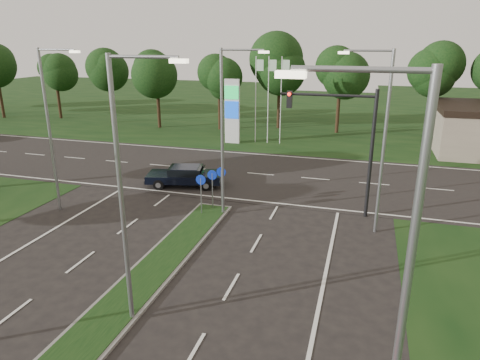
# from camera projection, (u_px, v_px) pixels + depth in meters

# --- Properties ---
(verge_far) EXTENTS (160.00, 50.00, 0.02)m
(verge_far) POSITION_uv_depth(u_px,v_px,m) (307.00, 111.00, 59.89)
(verge_far) COLOR black
(verge_far) RESTS_ON ground
(cross_road) EXTENTS (160.00, 12.00, 0.02)m
(cross_road) POSITION_uv_depth(u_px,v_px,m) (247.00, 173.00, 31.63)
(cross_road) COLOR black
(cross_road) RESTS_ON ground
(median_kerb) EXTENTS (2.00, 26.00, 0.12)m
(median_kerb) POSITION_uv_depth(u_px,v_px,m) (77.00, 352.00, 13.38)
(median_kerb) COLOR slate
(median_kerb) RESTS_ON ground
(streetlight_median_near) EXTENTS (2.53, 0.22, 9.00)m
(streetlight_median_near) POSITION_uv_depth(u_px,v_px,m) (125.00, 183.00, 13.38)
(streetlight_median_near) COLOR gray
(streetlight_median_near) RESTS_ON ground
(streetlight_median_far) EXTENTS (2.53, 0.22, 9.00)m
(streetlight_median_far) POSITION_uv_depth(u_px,v_px,m) (226.00, 125.00, 22.50)
(streetlight_median_far) COLOR gray
(streetlight_median_far) RESTS_ON ground
(streetlight_left_far) EXTENTS (2.53, 0.22, 9.00)m
(streetlight_left_far) POSITION_uv_depth(u_px,v_px,m) (51.00, 123.00, 23.18)
(streetlight_left_far) COLOR gray
(streetlight_left_far) RESTS_ON ground
(streetlight_right_far) EXTENTS (2.53, 0.22, 9.00)m
(streetlight_right_far) POSITION_uv_depth(u_px,v_px,m) (381.00, 134.00, 20.39)
(streetlight_right_far) COLOR gray
(streetlight_right_far) RESTS_ON ground
(streetlight_right_near) EXTENTS (2.53, 0.22, 9.00)m
(streetlight_right_near) POSITION_uv_depth(u_px,v_px,m) (394.00, 291.00, 7.63)
(streetlight_right_near) COLOR gray
(streetlight_right_near) RESTS_ON ground
(traffic_signal) EXTENTS (5.10, 0.42, 7.00)m
(traffic_signal) POSITION_uv_depth(u_px,v_px,m) (348.00, 133.00, 22.78)
(traffic_signal) COLOR black
(traffic_signal) RESTS_ON ground
(median_signs) EXTENTS (1.16, 1.76, 2.38)m
(median_signs) POSITION_uv_depth(u_px,v_px,m) (212.00, 182.00, 24.17)
(median_signs) COLOR gray
(median_signs) RESTS_ON ground
(gas_pylon) EXTENTS (5.80, 1.26, 8.00)m
(gas_pylon) POSITION_uv_depth(u_px,v_px,m) (234.00, 110.00, 39.91)
(gas_pylon) COLOR silver
(gas_pylon) RESTS_ON ground
(treeline_far) EXTENTS (6.00, 6.00, 9.90)m
(treeline_far) POSITION_uv_depth(u_px,v_px,m) (290.00, 66.00, 44.01)
(treeline_far) COLOR black
(treeline_far) RESTS_ON ground
(navy_sedan) EXTENTS (5.24, 3.08, 1.35)m
(navy_sedan) POSITION_uv_depth(u_px,v_px,m) (185.00, 175.00, 28.64)
(navy_sedan) COLOR black
(navy_sedan) RESTS_ON ground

